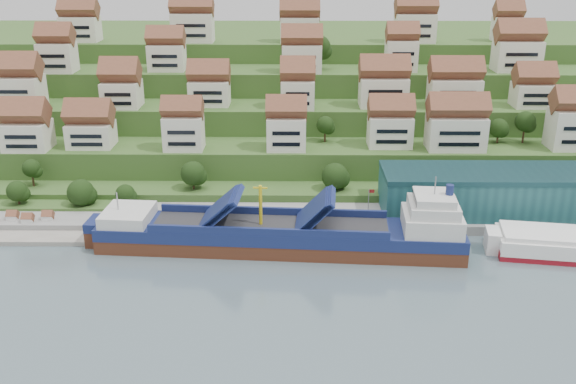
{
  "coord_description": "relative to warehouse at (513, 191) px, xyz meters",
  "views": [
    {
      "loc": [
        1.42,
        -120.99,
        60.19
      ],
      "look_at": [
        0.23,
        14.0,
        8.0
      ],
      "focal_mm": 40.0,
      "sensor_mm": 36.0,
      "label": 1
    }
  ],
  "objects": [
    {
      "name": "second_ship",
      "position": [
        6.9,
        -18.38,
        -4.71
      ],
      "size": [
        29.75,
        14.75,
        8.26
      ],
      "rotation": [
        0.0,
        0.0,
        -0.15
      ],
      "color": "maroon",
      "rests_on": "ground"
    },
    {
      "name": "hillside_trees",
      "position": [
        -58.38,
        23.72,
        7.91
      ],
      "size": [
        141.39,
        62.75,
        32.57
      ],
      "color": "#1D3812",
      "rests_on": "ground"
    },
    {
      "name": "ground",
      "position": [
        -52.0,
        -17.0,
        -7.2
      ],
      "size": [
        300.0,
        300.0,
        0.0
      ],
      "primitive_type": "plane",
      "color": "slate",
      "rests_on": "ground"
    },
    {
      "name": "flagpole",
      "position": [
        -33.89,
        -7.0,
        -0.32
      ],
      "size": [
        1.28,
        0.16,
        8.0
      ],
      "color": "gray",
      "rests_on": "quay"
    },
    {
      "name": "hillside_village",
      "position": [
        -49.65,
        42.95,
        16.99
      ],
      "size": [
        160.23,
        62.36,
        28.95
      ],
      "color": "silver",
      "rests_on": "ground"
    },
    {
      "name": "quay",
      "position": [
        -32.0,
        -2.0,
        -6.1
      ],
      "size": [
        180.0,
        14.0,
        2.2
      ],
      "primitive_type": "cube",
      "color": "gray",
      "rests_on": "ground"
    },
    {
      "name": "warehouse",
      "position": [
        0.0,
        0.0,
        0.0
      ],
      "size": [
        60.0,
        15.0,
        10.0
      ],
      "primitive_type": "cube",
      "color": "#21585B",
      "rests_on": "quay"
    },
    {
      "name": "pebble_beach",
      "position": [
        -110.0,
        -5.0,
        -6.7
      ],
      "size": [
        45.0,
        20.0,
        1.0
      ],
      "primitive_type": "cube",
      "color": "gray",
      "rests_on": "ground"
    },
    {
      "name": "hillside",
      "position": [
        -52.0,
        86.55,
        3.46
      ],
      "size": [
        260.0,
        128.0,
        31.0
      ],
      "color": "#2D4C1E",
      "rests_on": "ground"
    },
    {
      "name": "beach_huts",
      "position": [
        -112.0,
        -6.25,
        -5.1
      ],
      "size": [
        14.4,
        3.7,
        2.2
      ],
      "color": "white",
      "rests_on": "pebble_beach"
    },
    {
      "name": "cargo_ship",
      "position": [
        -51.3,
        -15.86,
        -3.96
      ],
      "size": [
        76.99,
        17.12,
        16.91
      ],
      "rotation": [
        0.0,
        0.0,
        -0.07
      ],
      "color": "#522919",
      "rests_on": "ground"
    }
  ]
}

